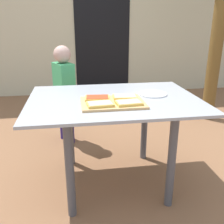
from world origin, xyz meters
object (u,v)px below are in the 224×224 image
at_px(cutting_board, 113,103).
at_px(pizza_slice_near_right, 129,103).
at_px(child_left, 64,89).
at_px(pizza_slice_far_left, 97,98).
at_px(pizza_slice_near_left, 100,104).
at_px(dining_table, 114,113).
at_px(plate_white_right, 153,94).
at_px(pizza_slice_far_right, 125,97).

relative_size(cutting_board, pizza_slice_near_right, 2.40).
distance_m(cutting_board, child_left, 1.00).
relative_size(pizza_slice_far_left, pizza_slice_near_left, 1.00).
bearing_deg(dining_table, child_left, 114.69).
bearing_deg(child_left, pizza_slice_near_right, -66.54).
xyz_separation_m(dining_table, pizza_slice_far_left, (-0.12, -0.06, 0.13)).
height_order(plate_white_right, child_left, child_left).
xyz_separation_m(pizza_slice_far_right, child_left, (-0.44, 0.86, -0.15)).
bearing_deg(dining_table, pizza_slice_near_left, -121.29).
distance_m(cutting_board, pizza_slice_far_left, 0.12).
distance_m(dining_table, cutting_board, 0.17).
relative_size(pizza_slice_far_right, pizza_slice_near_left, 0.99).
height_order(pizza_slice_far_right, child_left, child_left).
bearing_deg(pizza_slice_near_right, dining_table, 108.13).
xyz_separation_m(pizza_slice_near_left, plate_white_right, (0.42, 0.25, -0.02)).
relative_size(pizza_slice_near_right, plate_white_right, 0.82).
distance_m(dining_table, pizza_slice_near_right, 0.24).
height_order(dining_table, pizza_slice_far_left, pizza_slice_far_left).
bearing_deg(cutting_board, child_left, 110.09).
xyz_separation_m(cutting_board, pizza_slice_far_left, (-0.09, 0.07, 0.02)).
bearing_deg(child_left, cutting_board, -69.91).
xyz_separation_m(pizza_slice_near_right, plate_white_right, (0.23, 0.24, -0.02)).
height_order(pizza_slice_far_left, child_left, child_left).
distance_m(plate_white_right, child_left, 1.01).
xyz_separation_m(pizza_slice_far_right, pizza_slice_near_right, (-0.00, -0.14, 0.00)).
height_order(pizza_slice_near_left, child_left, child_left).
bearing_deg(cutting_board, pizza_slice_near_left, -142.80).
distance_m(pizza_slice_far_left, child_left, 0.91).
distance_m(pizza_slice_far_left, pizza_slice_near_right, 0.23).
bearing_deg(plate_white_right, pizza_slice_far_left, -165.45).
bearing_deg(child_left, pizza_slice_near_left, -75.94).
xyz_separation_m(dining_table, cutting_board, (-0.03, -0.13, 0.12)).
relative_size(dining_table, pizza_slice_far_right, 7.01).
distance_m(cutting_board, pizza_slice_near_right, 0.11).
relative_size(dining_table, child_left, 1.22).
distance_m(dining_table, pizza_slice_far_right, 0.16).
bearing_deg(pizza_slice_near_left, child_left, 104.06).
distance_m(pizza_slice_far_right, plate_white_right, 0.26).
xyz_separation_m(pizza_slice_far_left, plate_white_right, (0.42, 0.11, -0.02)).
relative_size(cutting_board, pizza_slice_far_right, 2.42).
relative_size(pizza_slice_far_left, plate_white_right, 0.81).
xyz_separation_m(cutting_board, plate_white_right, (0.33, 0.18, -0.00)).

